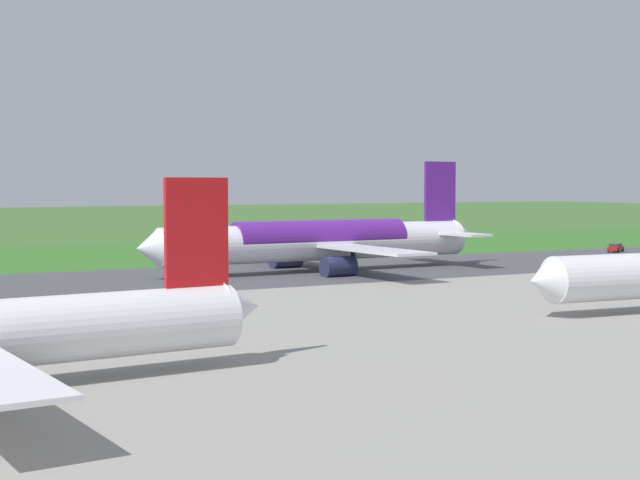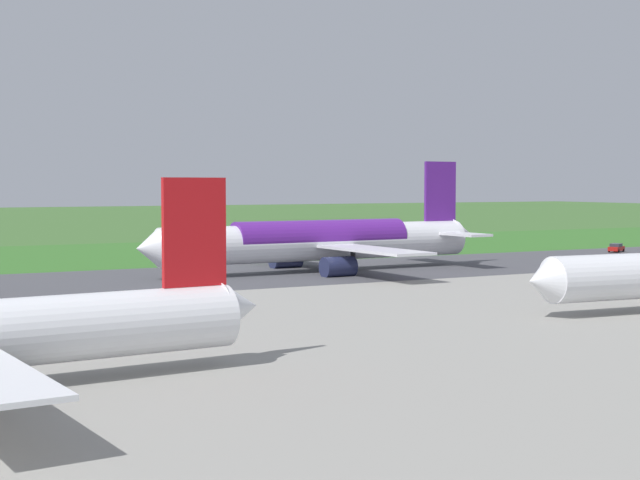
% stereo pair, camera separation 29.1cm
% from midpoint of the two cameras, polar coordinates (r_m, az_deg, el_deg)
% --- Properties ---
extents(ground_plane, '(800.00, 800.00, 0.00)m').
position_cam_midpoint_polar(ground_plane, '(137.24, 2.55, -1.80)').
color(ground_plane, '#3D662D').
extents(runway_asphalt, '(600.00, 32.99, 0.06)m').
position_cam_midpoint_polar(runway_asphalt, '(137.24, 2.55, -1.78)').
color(runway_asphalt, '#47474C').
rests_on(runway_asphalt, ground).
extents(apron_concrete, '(440.00, 110.00, 0.05)m').
position_cam_midpoint_polar(apron_concrete, '(96.93, 18.38, -4.12)').
color(apron_concrete, gray).
rests_on(apron_concrete, ground).
extents(grass_verge_foreground, '(600.00, 80.00, 0.04)m').
position_cam_midpoint_polar(grass_verge_foreground, '(169.88, -3.83, -0.79)').
color(grass_verge_foreground, '#346B27').
rests_on(grass_verge_foreground, ground).
extents(airliner_main, '(54.07, 44.17, 15.88)m').
position_cam_midpoint_polar(airliner_main, '(133.77, 0.20, -0.06)').
color(airliner_main, white).
rests_on(airliner_main, ground).
extents(service_car_followme, '(4.56, 3.50, 1.62)m').
position_cam_midpoint_polar(service_car_followme, '(179.88, 17.46, -0.45)').
color(service_car_followme, '#B21914').
rests_on(service_car_followme, ground).
extents(no_stopping_sign, '(0.60, 0.10, 2.36)m').
position_cam_midpoint_polar(no_stopping_sign, '(165.27, -8.26, -0.46)').
color(no_stopping_sign, slate).
rests_on(no_stopping_sign, ground).
extents(traffic_cone_orange, '(0.40, 0.40, 0.55)m').
position_cam_midpoint_polar(traffic_cone_orange, '(160.73, -10.24, -0.99)').
color(traffic_cone_orange, orange).
rests_on(traffic_cone_orange, ground).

